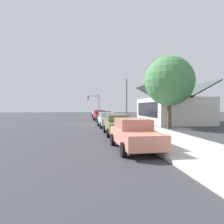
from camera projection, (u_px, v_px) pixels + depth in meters
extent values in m
plane|color=#38383D|center=(83.00, 124.00, 27.17)|extent=(120.00, 120.00, 0.00)
cube|color=beige|center=(126.00, 123.00, 27.89)|extent=(60.00, 4.20, 0.16)
cube|color=silver|center=(97.00, 114.00, 46.66)|extent=(4.60, 1.84, 0.70)
cube|color=beige|center=(96.00, 111.00, 47.10)|extent=(2.21, 1.62, 0.56)
cylinder|color=black|center=(101.00, 116.00, 45.38)|extent=(0.66, 0.22, 0.66)
cylinder|color=black|center=(93.00, 116.00, 45.14)|extent=(0.66, 0.22, 0.66)
cylinder|color=black|center=(100.00, 115.00, 48.20)|extent=(0.66, 0.22, 0.66)
cylinder|color=black|center=(92.00, 115.00, 47.97)|extent=(0.66, 0.22, 0.66)
cube|color=navy|center=(98.00, 115.00, 41.03)|extent=(4.40, 1.89, 0.70)
cube|color=navy|center=(98.00, 111.00, 41.45)|extent=(2.13, 1.61, 0.56)
cylinder|color=black|center=(104.00, 117.00, 39.85)|extent=(0.67, 0.24, 0.66)
cylinder|color=black|center=(94.00, 117.00, 39.57)|extent=(0.67, 0.24, 0.66)
cylinder|color=black|center=(102.00, 116.00, 42.51)|extent=(0.67, 0.24, 0.66)
cylinder|color=black|center=(93.00, 116.00, 42.23)|extent=(0.67, 0.24, 0.66)
cube|color=red|center=(100.00, 116.00, 34.77)|extent=(4.40, 2.11, 0.70)
cube|color=#A9272B|center=(100.00, 112.00, 35.18)|extent=(2.15, 1.76, 0.56)
cylinder|color=black|center=(107.00, 119.00, 33.64)|extent=(0.67, 0.26, 0.66)
cylinder|color=black|center=(95.00, 119.00, 33.30)|extent=(0.67, 0.26, 0.66)
cylinder|color=black|center=(104.00, 118.00, 36.26)|extent=(0.67, 0.26, 0.66)
cylinder|color=black|center=(93.00, 118.00, 35.92)|extent=(0.67, 0.26, 0.66)
cube|color=#2D3035|center=(105.00, 118.00, 28.86)|extent=(4.82, 1.94, 0.70)
cube|color=#27292D|center=(104.00, 113.00, 29.32)|extent=(2.32, 1.67, 0.56)
cylinder|color=black|center=(113.00, 121.00, 27.53)|extent=(0.66, 0.23, 0.66)
cylinder|color=black|center=(99.00, 121.00, 27.27)|extent=(0.66, 0.23, 0.66)
cylinder|color=black|center=(110.00, 120.00, 30.47)|extent=(0.66, 0.23, 0.66)
cylinder|color=black|center=(97.00, 120.00, 30.20)|extent=(0.66, 0.23, 0.66)
cube|color=silver|center=(108.00, 121.00, 22.95)|extent=(4.59, 1.87, 0.70)
cube|color=#A0A2A6|center=(107.00, 115.00, 23.38)|extent=(2.22, 1.60, 0.56)
cylinder|color=black|center=(118.00, 125.00, 21.70)|extent=(0.67, 0.24, 0.66)
cylinder|color=black|center=(101.00, 125.00, 21.43)|extent=(0.67, 0.24, 0.66)
cylinder|color=black|center=(114.00, 123.00, 24.49)|extent=(0.67, 0.24, 0.66)
cylinder|color=black|center=(98.00, 123.00, 24.22)|extent=(0.67, 0.24, 0.66)
cube|color=olive|center=(118.00, 126.00, 16.86)|extent=(4.71, 1.87, 0.70)
cube|color=#61683C|center=(117.00, 118.00, 17.31)|extent=(2.27, 1.63, 0.56)
cylinder|color=black|center=(133.00, 133.00, 15.53)|extent=(0.66, 0.22, 0.66)
cylinder|color=black|center=(108.00, 133.00, 15.31)|extent=(0.66, 0.22, 0.66)
cylinder|color=black|center=(126.00, 129.00, 18.42)|extent=(0.66, 0.22, 0.66)
cylinder|color=black|center=(105.00, 129.00, 18.20)|extent=(0.66, 0.22, 0.66)
cube|color=#EA8C75|center=(135.00, 137.00, 10.96)|extent=(4.73, 1.99, 0.70)
cube|color=tan|center=(133.00, 124.00, 11.41)|extent=(2.29, 1.69, 0.56)
cylinder|color=black|center=(163.00, 148.00, 9.69)|extent=(0.67, 0.24, 0.66)
cylinder|color=black|center=(124.00, 150.00, 9.40)|extent=(0.67, 0.24, 0.66)
cylinder|color=black|center=(143.00, 139.00, 12.55)|extent=(0.67, 0.24, 0.66)
cylinder|color=black|center=(113.00, 140.00, 12.25)|extent=(0.67, 0.24, 0.66)
cube|color=silver|center=(171.00, 111.00, 29.12)|extent=(10.77, 7.01, 3.39)
cube|color=black|center=(146.00, 109.00, 28.66)|extent=(8.62, 0.08, 1.90)
cube|color=#3F4C47|center=(159.00, 91.00, 28.83)|extent=(11.37, 3.80, 2.12)
cube|color=#3F4C47|center=(184.00, 92.00, 29.27)|extent=(11.37, 3.80, 2.12)
cylinder|color=brown|center=(169.00, 112.00, 21.67)|extent=(0.44, 0.44, 3.46)
sphere|color=#47844C|center=(169.00, 81.00, 21.59)|extent=(5.04, 5.04, 5.04)
cylinder|color=#383833|center=(99.00, 105.00, 51.54)|extent=(0.14, 0.14, 5.20)
cylinder|color=#383833|center=(93.00, 96.00, 51.32)|extent=(0.10, 2.60, 0.10)
cube|color=black|center=(88.00, 98.00, 51.16)|extent=(0.28, 0.24, 0.80)
sphere|color=red|center=(88.00, 97.00, 51.30)|extent=(0.16, 0.16, 0.16)
sphere|color=yellow|center=(88.00, 98.00, 51.31)|extent=(0.16, 0.16, 0.16)
sphere|color=green|center=(88.00, 99.00, 51.32)|extent=(0.16, 0.16, 0.16)
cylinder|color=brown|center=(127.00, 99.00, 40.93)|extent=(0.24, 0.24, 7.50)
cube|color=brown|center=(127.00, 82.00, 40.85)|extent=(1.80, 0.12, 0.12)
cylinder|color=red|center=(127.00, 125.00, 20.55)|extent=(0.22, 0.22, 0.55)
sphere|color=red|center=(127.00, 122.00, 20.54)|extent=(0.18, 0.18, 0.18)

